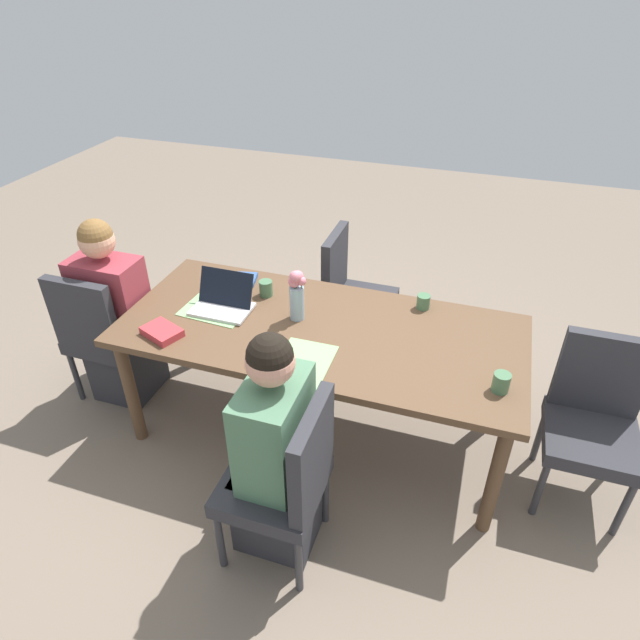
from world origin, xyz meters
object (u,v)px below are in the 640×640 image
Objects in this scene: person_far_left_mid at (276,458)px; coffee_mug_near_right at (423,302)px; book_red_cover at (239,279)px; coffee_mug_centre_left at (501,382)px; chair_near_left_far at (351,290)px; laptop_head_right_left_near at (223,303)px; coffee_mug_near_left at (266,288)px; chair_head_left_right_near at (594,415)px; dining_table at (320,339)px; flower_vase at (297,292)px; chair_far_left_mid at (287,476)px; book_blue_cover at (162,332)px; chair_head_right_left_near at (102,331)px; person_head_right_left_near at (117,322)px.

coffee_mug_near_right is at bearing -112.23° from person_far_left_mid.
coffee_mug_near_right is at bearing 170.02° from book_red_cover.
book_red_cover is at bearing -19.10° from coffee_mug_centre_left.
laptop_head_right_left_near is at bearing 57.67° from chair_near_left_far.
coffee_mug_centre_left is (-1.33, 0.44, 0.00)m from coffee_mug_near_left.
chair_head_left_right_near is 1.85m from coffee_mug_near_left.
flower_vase reaches higher than dining_table.
flower_vase reaches higher than chair_far_left_mid.
chair_far_left_mid is 3.03× the size of flower_vase.
book_red_cover is (0.05, -0.31, -0.03)m from laptop_head_right_left_near.
dining_table is 2.37× the size of chair_head_left_right_near.
laptop_head_right_left_near is 0.38m from book_blue_cover.
coffee_mug_near_left reaches higher than dining_table.
person_head_right_left_near is at bearing -128.76° from chair_head_right_left_near.
flower_vase is (0.09, 0.77, 0.40)m from chair_near_left_far.
book_red_cover is (1.55, -0.54, -0.03)m from coffee_mug_centre_left.
chair_head_left_right_near is 2.07m from book_red_cover.
chair_near_left_far is 1.00× the size of chair_head_left_right_near.
dining_table is 6.68× the size of laptop_head_right_left_near.
coffee_mug_near_right is (-0.63, -0.31, -0.12)m from flower_vase.
person_far_left_mid reaches higher than flower_vase.
book_blue_cover is at bearing 28.82° from coffee_mug_near_right.
dining_table is 1.30m from person_head_right_left_near.
chair_far_left_mid is at bearing 72.11° from coffee_mug_near_right.
person_head_right_left_near is 1.33× the size of chair_far_left_mid.
chair_head_right_left_near and chair_near_left_far have the same top height.
dining_table is 0.82m from chair_far_left_mid.
book_red_cover is at bearing -149.68° from chair_head_right_left_near.
chair_head_left_right_near is at bearing 179.48° from flower_vase.
coffee_mug_near_left is 1.14× the size of coffee_mug_near_right.
book_red_cover is at bearing 41.56° from chair_near_left_far.
person_far_left_mid reaches higher than coffee_mug_near_left.
chair_near_left_far is at bearing -150.81° from book_red_cover.
book_red_cover is (-0.73, -0.43, 0.26)m from chair_head_right_left_near.
person_head_right_left_near is at bearing 3.27° from laptop_head_right_left_near.
chair_far_left_mid is 1.17m from coffee_mug_near_left.
chair_head_left_right_near is at bearing -176.99° from chair_head_right_left_near.
chair_far_left_mid is at bearing 32.45° from chair_head_left_right_near.
person_head_right_left_near reaches higher than chair_near_left_far.
book_blue_cover is (-0.53, 0.28, 0.23)m from person_head_right_left_near.
coffee_mug_centre_left is at bearing 148.53° from book_red_cover.
laptop_head_right_left_near is at bearing -171.57° from chair_head_right_left_near.
chair_head_left_right_near is 1.61m from flower_vase.
chair_head_left_right_near reaches higher than coffee_mug_near_right.
chair_near_left_far reaches higher than dining_table.
coffee_mug_near_right is 0.41× the size of book_blue_cover.
person_head_right_left_near is (1.29, 0.03, -0.14)m from dining_table.
flower_vase is 0.44m from laptop_head_right_left_near.
person_far_left_mid is at bearing 114.69° from coffee_mug_near_left.
chair_near_left_far is 9.76× the size of coffee_mug_near_left.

